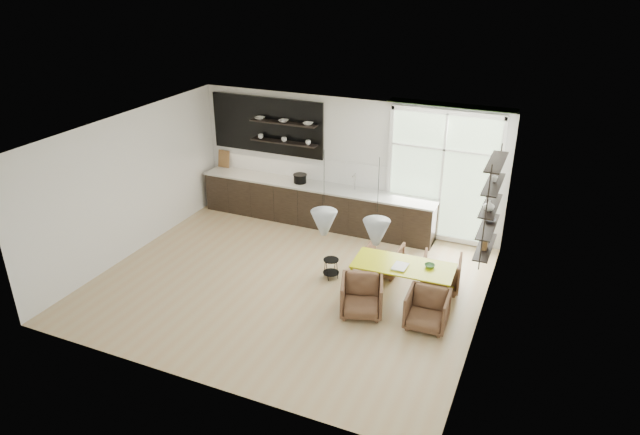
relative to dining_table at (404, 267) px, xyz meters
The scene contains 11 objects.
room 1.87m from the dining_table, 155.81° to the left, with size 7.02×6.01×2.91m.
kitchen_run 3.60m from the dining_table, 140.83° to the left, with size 5.54×0.69×2.75m.
right_shelving 1.80m from the dining_table, 31.06° to the left, with size 0.26×1.22×1.90m.
dining_table is the anchor object (origin of this frame).
armchair_back_left 0.96m from the dining_table, 129.27° to the left, with size 0.64×0.66×0.60m, color brown.
armchair_back_right 0.87m from the dining_table, 45.79° to the left, with size 0.69×0.71×0.65m, color brown.
armchair_front_left 0.97m from the dining_table, 122.09° to the right, with size 0.70×0.72×0.66m, color brown.
armchair_front_right 1.00m from the dining_table, 49.05° to the right, with size 0.68×0.70×0.63m, color brown.
wire_stool 1.48m from the dining_table, behind, with size 0.31×0.31×0.40m.
table_book 0.20m from the dining_table, 146.26° to the right, with size 0.24×0.33×0.03m, color white.
table_bowl 0.46m from the dining_table, 13.11° to the left, with size 0.18×0.18×0.06m, color #508B54.
Camera 1 is at (4.25, -8.27, 5.61)m, focal length 32.00 mm.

